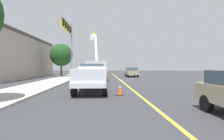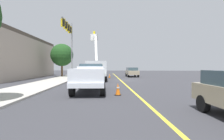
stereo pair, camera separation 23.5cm
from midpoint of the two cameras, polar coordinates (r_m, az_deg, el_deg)
The scene contains 11 objects.
ground at distance 24.00m, azimuth 3.04°, elevation -3.30°, with size 120.00×120.00×0.00m, color #38383D.
sidewalk_far_side at distance 24.68m, azimuth -16.59°, elevation -3.09°, with size 60.00×3.60×0.12m, color #B2ADA3.
lane_centre_stripe at distance 24.00m, azimuth 3.04°, elevation -3.29°, with size 50.00×0.16×0.01m, color yellow.
utility_bucket_truck at distance 24.50m, azimuth -4.49°, elevation 0.56°, with size 8.49×3.76×6.97m.
service_pickup_truck at distance 12.82m, azimuth -6.61°, elevation -2.12°, with size 5.86×2.95×2.06m.
passing_minivan at distance 32.31m, azimuth 6.63°, elevation -0.46°, with size 5.04×2.63×1.69m.
traffic_cone_leading at distance 11.36m, azimuth 2.53°, elevation -6.20°, with size 0.40×0.40×0.80m.
traffic_cone_mid_front at distance 28.86m, azimuth -0.59°, elevation -1.87°, with size 0.40×0.40×0.71m.
traffic_signal_mast at distance 26.70m, azimuth -13.42°, elevation 10.50°, with size 6.41×1.29×8.65m.
commercial_building_backdrop at distance 32.03m, azimuth -28.43°, elevation 3.60°, with size 20.76×9.21×6.64m.
street_tree_right at distance 32.71m, azimuth -15.66°, elevation 4.67°, with size 3.98×3.98×5.91m.
Camera 2 is at (-23.87, -1.74, 1.83)m, focal length 28.33 mm.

